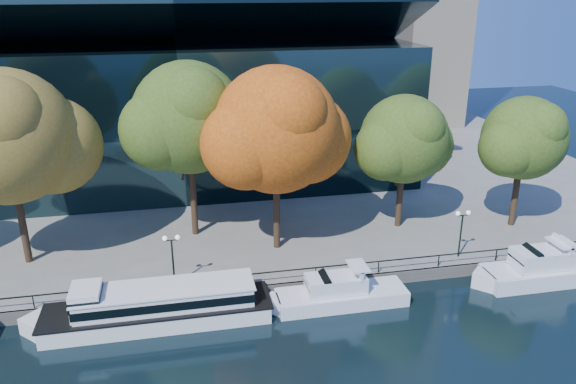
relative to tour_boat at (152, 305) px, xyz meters
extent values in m
plane|color=black|center=(7.02, -1.37, -1.36)|extent=(160.00, 160.00, 0.00)
cube|color=slate|center=(7.02, 35.13, -0.86)|extent=(90.00, 67.00, 1.00)
cube|color=#47443F|center=(7.02, 1.68, -0.86)|extent=(90.00, 0.25, 1.00)
cube|color=black|center=(7.02, 1.88, 0.59)|extent=(88.20, 0.08, 0.08)
cube|color=black|center=(7.02, 1.88, 0.09)|extent=(0.07, 0.07, 0.90)
cube|color=black|center=(3.02, 30.63, 6.64)|extent=(50.00, 24.00, 16.00)
cube|color=black|center=(3.02, 26.63, 16.14)|extent=(50.00, 17.14, 7.86)
cube|color=white|center=(0.39, 0.00, -0.76)|extent=(15.19, 3.69, 1.19)
cube|color=black|center=(0.39, 0.00, -0.15)|extent=(15.49, 3.76, 0.13)
cube|color=white|center=(-7.21, 0.00, -0.76)|extent=(3.05, 3.05, 1.19)
cube|color=white|center=(0.93, 0.00, 0.54)|extent=(11.84, 3.02, 1.30)
cube|color=black|center=(0.93, 0.00, 0.59)|extent=(12.00, 3.10, 0.60)
cube|color=white|center=(0.93, 0.00, 1.24)|extent=(12.15, 3.17, 0.11)
cube|color=white|center=(-4.17, 0.00, 0.86)|extent=(1.95, 2.58, 1.95)
cube|color=black|center=(-4.17, 0.00, 1.08)|extent=(2.01, 2.66, 0.76)
cube|color=white|center=(13.42, -0.36, -0.82)|extent=(9.51, 2.72, 1.09)
cube|color=white|center=(8.66, -0.36, -0.82)|extent=(2.08, 2.08, 1.09)
cube|color=white|center=(13.42, -0.36, -0.26)|extent=(9.32, 2.66, 0.07)
cube|color=white|center=(12.94, -0.36, 0.40)|extent=(4.28, 2.04, 1.18)
cube|color=black|center=(11.70, -0.36, 0.50)|extent=(1.87, 1.96, 1.48)
cube|color=white|center=(14.56, -0.36, 1.26)|extent=(0.23, 2.12, 0.72)
cube|color=white|center=(14.56, -0.36, 1.63)|extent=(1.27, 2.12, 0.14)
cube|color=white|center=(29.89, -0.38, -0.71)|extent=(9.75, 3.03, 1.30)
cube|color=white|center=(25.02, -0.38, -0.71)|extent=(2.39, 2.39, 1.30)
cube|color=white|center=(29.89, -0.38, -0.04)|extent=(9.55, 2.97, 0.09)
cube|color=white|center=(29.40, -0.38, 0.75)|extent=(4.39, 2.27, 1.41)
cube|color=black|center=(28.14, -0.38, 0.86)|extent=(1.98, 2.18, 1.64)
cube|color=white|center=(31.06, -0.38, 1.78)|extent=(0.27, 2.37, 0.87)
cube|color=white|center=(31.06, -0.38, 1.89)|extent=(1.52, 2.37, 0.16)
cylinder|color=black|center=(-9.86, 9.31, 3.77)|extent=(0.56, 0.56, 8.27)
cylinder|color=black|center=(-9.36, 9.51, 7.02)|extent=(1.28, 1.95, 4.12)
cylinder|color=black|center=(-10.26, 9.01, 6.72)|extent=(1.17, 1.33, 3.69)
sphere|color=brown|center=(-9.86, 9.31, 9.97)|extent=(10.16, 10.16, 10.16)
sphere|color=brown|center=(-7.06, 10.84, 8.70)|extent=(7.62, 7.62, 7.62)
sphere|color=brown|center=(-9.35, 7.28, 11.75)|extent=(6.10, 6.10, 6.10)
cylinder|color=black|center=(3.54, 12.00, 3.86)|extent=(0.56, 0.56, 8.43)
cylinder|color=black|center=(4.04, 12.20, 7.17)|extent=(1.30, 1.99, 4.20)
cylinder|color=black|center=(3.14, 11.70, 6.87)|extent=(1.19, 1.35, 3.76)
sphere|color=#334D18|center=(3.54, 12.00, 10.18)|extent=(9.39, 9.39, 9.39)
sphere|color=#334D18|center=(6.13, 13.41, 9.01)|extent=(7.05, 7.05, 7.05)
sphere|color=#334D18|center=(1.19, 11.06, 9.48)|extent=(6.58, 6.58, 6.58)
sphere|color=#334D18|center=(4.01, 10.12, 11.82)|extent=(5.64, 5.64, 5.64)
cylinder|color=black|center=(10.17, 7.88, 3.71)|extent=(0.56, 0.56, 8.15)
cylinder|color=black|center=(10.67, 8.08, 6.91)|extent=(1.27, 1.93, 4.07)
cylinder|color=black|center=(9.77, 7.58, 6.62)|extent=(1.16, 1.32, 3.64)
sphere|color=#A2340D|center=(10.17, 7.88, 9.82)|extent=(10.09, 10.09, 10.09)
sphere|color=#A2340D|center=(12.94, 9.40, 8.56)|extent=(7.57, 7.57, 7.57)
sphere|color=#A2340D|center=(7.65, 6.87, 9.07)|extent=(7.07, 7.07, 7.07)
sphere|color=#A2340D|center=(10.67, 5.87, 11.59)|extent=(6.06, 6.06, 6.06)
cylinder|color=black|center=(21.91, 10.03, 2.93)|extent=(0.56, 0.56, 6.58)
cylinder|color=black|center=(22.41, 10.23, 5.51)|extent=(1.09, 1.62, 3.30)
cylinder|color=black|center=(21.51, 9.73, 5.28)|extent=(1.00, 1.13, 2.95)
sphere|color=#334D18|center=(21.91, 10.03, 7.86)|extent=(7.79, 7.79, 7.79)
sphere|color=#334D18|center=(24.06, 11.20, 6.89)|extent=(5.84, 5.84, 5.84)
sphere|color=#334D18|center=(19.97, 9.25, 7.28)|extent=(5.45, 5.45, 5.45)
sphere|color=#334D18|center=(22.30, 8.47, 9.23)|extent=(4.67, 4.67, 4.67)
cylinder|color=black|center=(32.29, 8.11, 2.94)|extent=(0.56, 0.56, 6.60)
cylinder|color=black|center=(32.79, 8.31, 5.54)|extent=(1.09, 1.63, 3.32)
cylinder|color=black|center=(31.89, 7.81, 5.30)|extent=(1.00, 1.13, 2.96)
sphere|color=#334D18|center=(32.29, 8.11, 7.90)|extent=(7.34, 7.34, 7.34)
sphere|color=#334D18|center=(34.31, 9.21, 6.98)|extent=(5.50, 5.50, 5.50)
sphere|color=#334D18|center=(30.45, 7.37, 7.35)|extent=(5.14, 5.14, 5.14)
sphere|color=#334D18|center=(32.65, 6.64, 9.18)|extent=(4.40, 4.40, 4.40)
cylinder|color=black|center=(1.57, 3.13, 1.44)|extent=(0.14, 0.14, 3.60)
cube|color=black|center=(1.57, 3.13, 3.29)|extent=(0.90, 0.06, 0.06)
sphere|color=white|center=(1.12, 3.13, 3.49)|extent=(0.36, 0.36, 0.36)
sphere|color=white|center=(2.02, 3.13, 3.49)|extent=(0.36, 0.36, 0.36)
cylinder|color=black|center=(24.39, 3.13, 1.44)|extent=(0.14, 0.14, 3.60)
cube|color=black|center=(24.39, 3.13, 3.29)|extent=(0.90, 0.06, 0.06)
sphere|color=white|center=(23.94, 3.13, 3.49)|extent=(0.36, 0.36, 0.36)
sphere|color=white|center=(24.84, 3.13, 3.49)|extent=(0.36, 0.36, 0.36)
camera|label=1|loc=(2.43, -34.35, 20.74)|focal=35.00mm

